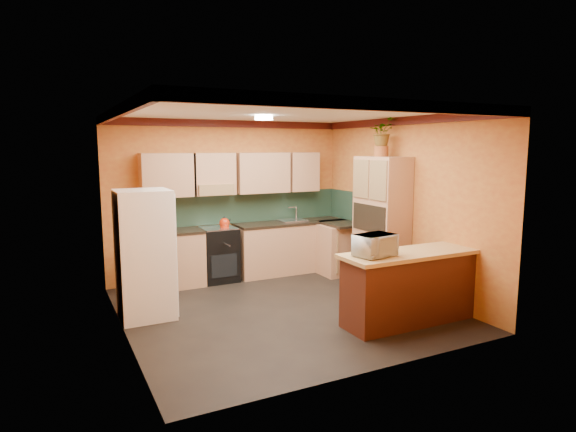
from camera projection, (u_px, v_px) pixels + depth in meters
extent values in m
plane|color=black|center=(283.00, 309.00, 6.72)|extent=(4.20, 4.20, 0.00)
cube|color=white|center=(282.00, 112.00, 6.34)|extent=(4.20, 4.20, 0.04)
cube|color=gold|center=(229.00, 199.00, 8.39)|extent=(4.20, 0.04, 2.70)
cube|color=gold|center=(377.00, 240.00, 4.68)|extent=(4.20, 0.04, 2.70)
cube|color=gold|center=(121.00, 225.00, 5.59)|extent=(0.04, 4.20, 2.70)
cube|color=gold|center=(403.00, 205.00, 7.47)|extent=(0.04, 4.20, 2.70)
cube|color=#1F3928|center=(243.00, 208.00, 8.51)|extent=(3.70, 0.02, 0.53)
cube|color=#1F3928|center=(352.00, 206.00, 8.72)|extent=(0.02, 1.40, 0.53)
cube|color=tan|center=(238.00, 173.00, 8.22)|extent=(3.10, 0.34, 0.70)
cylinder|color=white|center=(264.00, 118.00, 6.88)|extent=(0.26, 0.26, 0.06)
cube|color=tan|center=(253.00, 251.00, 8.39)|extent=(3.65, 0.60, 0.88)
cube|color=black|center=(252.00, 226.00, 8.32)|extent=(3.65, 0.62, 0.04)
cube|color=black|center=(218.00, 254.00, 8.11)|extent=(0.58, 0.58, 0.91)
cube|color=silver|center=(292.00, 220.00, 8.66)|extent=(0.48, 0.40, 0.03)
cube|color=tan|center=(342.00, 249.00, 8.58)|extent=(0.60, 0.80, 0.88)
cube|color=black|center=(342.00, 224.00, 8.52)|extent=(0.62, 0.80, 0.04)
cube|color=white|center=(145.00, 254.00, 6.30)|extent=(0.68, 0.66, 1.70)
cube|color=tan|center=(381.00, 223.00, 7.60)|extent=(0.48, 0.90, 2.10)
cylinder|color=#964C24|center=(381.00, 151.00, 7.48)|extent=(0.22, 0.22, 0.16)
imported|color=tan|center=(382.00, 132.00, 7.44)|extent=(0.49, 0.46, 0.43)
cube|color=#491D11|center=(410.00, 289.00, 6.17)|extent=(1.80, 0.55, 0.88)
cube|color=tan|center=(411.00, 253.00, 6.10)|extent=(1.90, 0.65, 0.05)
imported|color=white|center=(375.00, 245.00, 5.82)|extent=(0.54, 0.42, 0.27)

